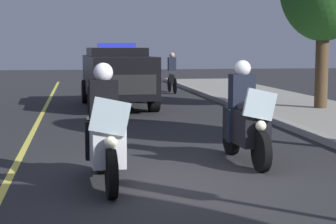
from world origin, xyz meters
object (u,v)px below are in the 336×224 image
at_px(police_suv, 117,74).
at_px(cyclist_background, 172,73).
at_px(police_motorcycle_lead_left, 105,136).
at_px(police_motorcycle_lead_right, 245,121).

distance_m(police_suv, cyclist_background, 5.96).
bearing_deg(police_motorcycle_lead_left, cyclist_background, 167.25).
relative_size(police_motorcycle_lead_left, cyclist_background, 1.22).
height_order(police_motorcycle_lead_left, police_suv, police_suv).
bearing_deg(police_motorcycle_lead_right, police_suv, -170.65).
height_order(police_motorcycle_lead_left, cyclist_background, police_motorcycle_lead_left).
relative_size(police_suv, cyclist_background, 2.84).
distance_m(police_motorcycle_lead_right, police_suv, 9.29).
relative_size(police_motorcycle_lead_left, police_suv, 0.43).
distance_m(police_motorcycle_lead_left, cyclist_background, 16.08).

